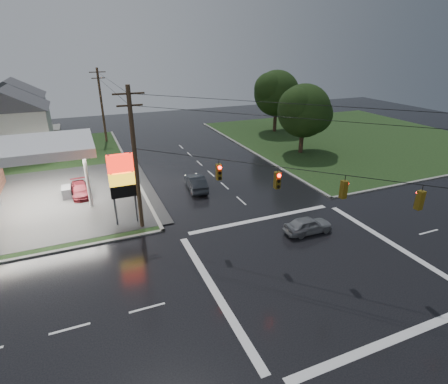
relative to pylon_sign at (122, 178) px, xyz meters
name	(u,v)px	position (x,y,z in m)	size (l,w,h in m)	color
ground	(311,264)	(10.50, -10.50, -4.01)	(120.00, 120.00, 0.00)	black
grass_ne	(350,137)	(36.50, 15.50, -3.97)	(36.00, 36.00, 0.08)	#193115
pylon_sign	(122,178)	(0.00, 0.00, 0.00)	(2.00, 0.35, 6.00)	#59595E
utility_pole_nw	(135,159)	(1.00, -1.00, 1.71)	(2.20, 0.32, 11.00)	#382619
utility_pole_n	(102,105)	(1.00, 27.50, 1.46)	(2.20, 0.32, 10.50)	#382619
traffic_signals	(323,173)	(10.52, -10.52, 2.47)	(26.87, 26.87, 1.47)	black
house_near	(11,121)	(-10.45, 25.50, 0.39)	(11.05, 8.48, 8.60)	silver
house_far	(14,107)	(-11.45, 37.50, 0.39)	(11.05, 8.48, 8.60)	silver
tree_ne_near	(305,111)	(24.64, 11.49, 1.55)	(7.99, 6.80, 8.98)	black
tree_ne_far	(277,93)	(27.65, 23.49, 2.17)	(8.46, 7.20, 9.80)	black
car_north	(196,182)	(7.48, 4.76, -3.26)	(1.59, 4.57, 1.51)	#23272B
car_crossing	(308,225)	(12.71, -6.88, -3.36)	(1.54, 3.82, 1.30)	gray
car_pump	(80,190)	(-3.28, 7.58, -3.41)	(1.69, 4.15, 1.20)	#5B151B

